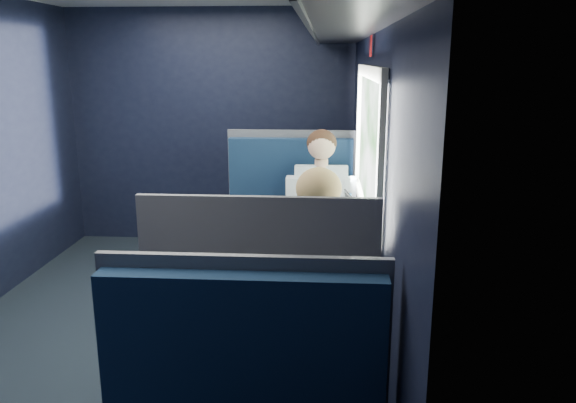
# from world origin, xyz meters

# --- Properties ---
(ground) EXTENTS (2.80, 4.20, 0.01)m
(ground) POSITION_xyz_m (0.00, 0.00, -0.01)
(ground) COLOR black
(room_shell) EXTENTS (3.00, 4.40, 2.40)m
(room_shell) POSITION_xyz_m (0.02, 0.00, 1.48)
(room_shell) COLOR black
(room_shell) RESTS_ON ground
(table) EXTENTS (0.62, 1.00, 0.74)m
(table) POSITION_xyz_m (1.03, 0.00, 0.66)
(table) COLOR #54565E
(table) RESTS_ON ground
(seat_bay_near) EXTENTS (1.04, 0.62, 1.26)m
(seat_bay_near) POSITION_xyz_m (0.84, 0.87, 0.42)
(seat_bay_near) COLOR #0C1E38
(seat_bay_near) RESTS_ON ground
(seat_bay_far) EXTENTS (1.04, 0.62, 1.26)m
(seat_bay_far) POSITION_xyz_m (0.85, -0.87, 0.41)
(seat_bay_far) COLOR #0C1E38
(seat_bay_far) RESTS_ON ground
(seat_row_front) EXTENTS (1.04, 0.51, 1.16)m
(seat_row_front) POSITION_xyz_m (0.85, 1.80, 0.41)
(seat_row_front) COLOR #0C1E38
(seat_row_front) RESTS_ON ground
(man) EXTENTS (0.53, 0.56, 1.32)m
(man) POSITION_xyz_m (1.10, 0.70, 0.72)
(man) COLOR black
(man) RESTS_ON ground
(woman) EXTENTS (0.53, 0.56, 1.32)m
(woman) POSITION_xyz_m (1.10, -0.71, 0.73)
(woman) COLOR black
(woman) RESTS_ON ground
(papers) EXTENTS (0.62, 0.82, 0.01)m
(papers) POSITION_xyz_m (1.03, -0.04, 0.74)
(papers) COLOR white
(papers) RESTS_ON table
(laptop) EXTENTS (0.28, 0.34, 0.23)m
(laptop) POSITION_xyz_m (1.25, 0.14, 0.80)
(laptop) COLOR silver
(laptop) RESTS_ON table
(bottle_small) EXTENTS (0.06, 0.06, 0.21)m
(bottle_small) POSITION_xyz_m (1.29, 0.24, 0.83)
(bottle_small) COLOR silver
(bottle_small) RESTS_ON table
(cup) EXTENTS (0.06, 0.06, 0.08)m
(cup) POSITION_xyz_m (1.25, 0.38, 0.78)
(cup) COLOR white
(cup) RESTS_ON table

